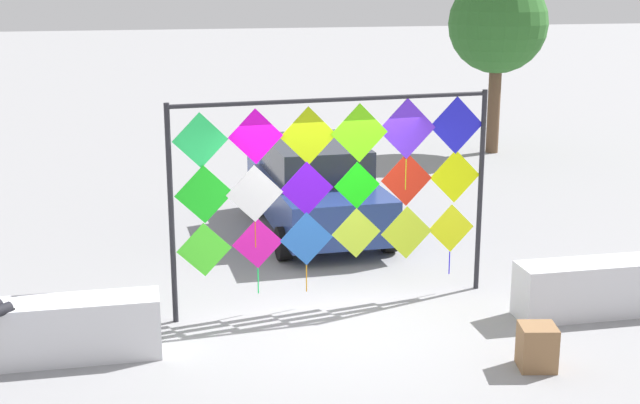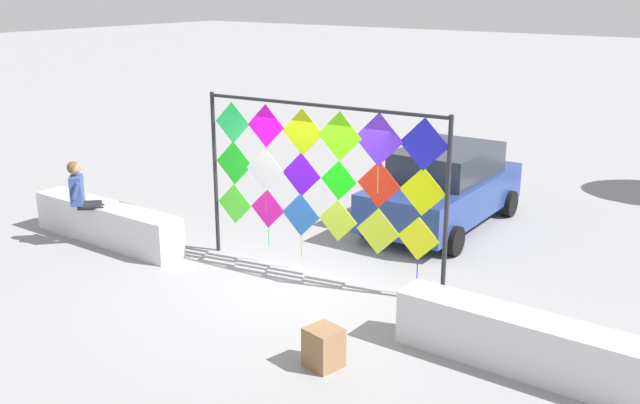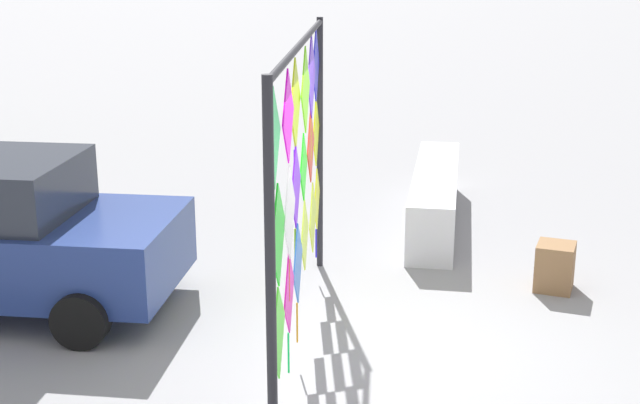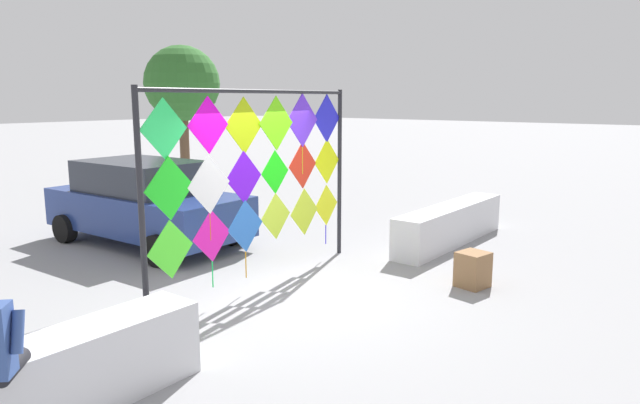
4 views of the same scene
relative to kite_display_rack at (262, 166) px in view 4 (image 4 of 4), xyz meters
name	(u,v)px [view 4 (image 4 of 4)]	position (x,y,z in m)	size (l,w,h in m)	color
ground	(295,296)	(-0.08, -0.65, -1.75)	(120.00, 120.00, 0.00)	gray
plaza_ledge_left	(4,400)	(-4.08, -1.07, -1.39)	(3.47, 0.56, 0.72)	silver
plaza_ledge_right	(450,224)	(3.93, -1.07, -1.39)	(3.47, 0.56, 0.72)	silver
kite_display_rack	(262,166)	(0.00, 0.00, 0.00)	(4.31, 0.44, 2.83)	#232328
parked_car	(145,202)	(0.45, 3.43, -0.96)	(2.04, 4.06, 1.55)	navy
cardboard_box_large	(473,270)	(1.80, -2.42, -1.49)	(0.41, 0.39, 0.51)	olive
tree_broadleaf	(181,86)	(6.12, 9.32, 1.33)	(2.38, 2.38, 4.34)	brown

